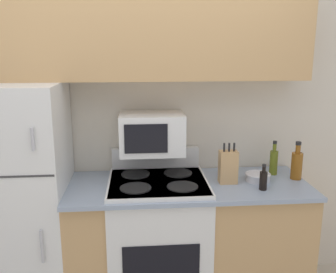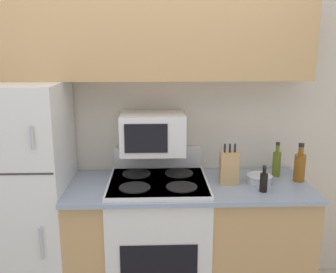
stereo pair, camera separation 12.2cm
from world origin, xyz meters
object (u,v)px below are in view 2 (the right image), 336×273
at_px(refrigerator, 24,199).
at_px(bottle_whiskey, 300,166).
at_px(knife_block, 229,168).
at_px(bowl, 259,178).
at_px(bottle_olive_oil, 277,163).
at_px(bottle_soy_sauce, 264,181).
at_px(stove, 158,240).
at_px(microwave, 153,133).

xyz_separation_m(refrigerator, bottle_whiskey, (1.97, 0.02, 0.21)).
relative_size(knife_block, bowl, 1.61).
distance_m(refrigerator, bowl, 1.68).
bearing_deg(bottle_olive_oil, bottle_soy_sauce, -120.92).
xyz_separation_m(stove, bottle_olive_oil, (0.89, 0.14, 0.53)).
relative_size(bowl, bottle_whiskey, 0.65).
xyz_separation_m(microwave, bowl, (0.76, -0.14, -0.31)).
relative_size(knife_block, bottle_soy_sauce, 1.63).
distance_m(knife_block, bottle_whiskey, 0.52).
xyz_separation_m(knife_block, bowl, (0.22, 0.01, -0.09)).
relative_size(microwave, bottle_olive_oil, 1.77).
distance_m(refrigerator, microwave, 1.02).
xyz_separation_m(microwave, knife_block, (0.53, -0.15, -0.22)).
distance_m(refrigerator, bottle_olive_oil, 1.85).
distance_m(microwave, bottle_olive_oil, 0.95).
xyz_separation_m(refrigerator, bowl, (1.67, -0.01, 0.14)).
bearing_deg(bottle_soy_sauce, stove, 166.95).
relative_size(stove, bowl, 6.08).
xyz_separation_m(stove, bottle_whiskey, (1.02, 0.03, 0.54)).
height_order(bottle_whiskey, bottle_olive_oil, bottle_whiskey).
xyz_separation_m(stove, knife_block, (0.50, -0.01, 0.55)).
xyz_separation_m(bottle_soy_sauce, bottle_olive_oil, (0.18, 0.31, 0.03)).
bearing_deg(stove, refrigerator, 179.41).
bearing_deg(bowl, microwave, 169.58).
bearing_deg(bottle_soy_sauce, bottle_olive_oil, 59.08).
relative_size(stove, knife_block, 3.78).
relative_size(stove, bottle_olive_oil, 4.27).
height_order(bowl, bottle_whiskey, bottle_whiskey).
xyz_separation_m(refrigerator, microwave, (0.92, 0.13, 0.44)).
height_order(microwave, bottle_olive_oil, microwave).
bearing_deg(stove, bottle_soy_sauce, -13.05).
height_order(knife_block, bowl, knife_block).
bearing_deg(bowl, refrigerator, 179.81).
xyz_separation_m(bottle_whiskey, bottle_olive_oil, (-0.13, 0.11, -0.01)).
bearing_deg(bowl, bottle_olive_oil, 40.01).
xyz_separation_m(bottle_soy_sauce, bottle_whiskey, (0.31, 0.19, 0.04)).
bearing_deg(microwave, bowl, -10.42).
bearing_deg(stove, bottle_whiskey, 1.60).
bearing_deg(stove, bowl, 0.34).
relative_size(refrigerator, bowl, 8.97).
relative_size(stove, bottle_soy_sauce, 6.17).
bearing_deg(bottle_whiskey, stove, -178.40).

